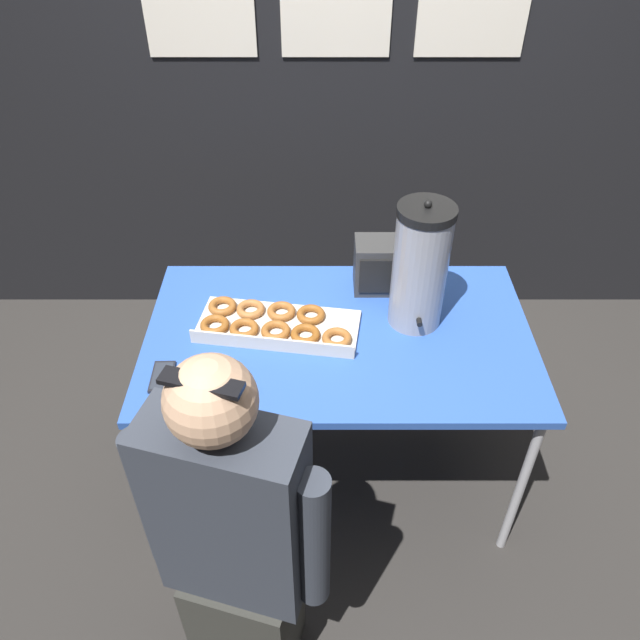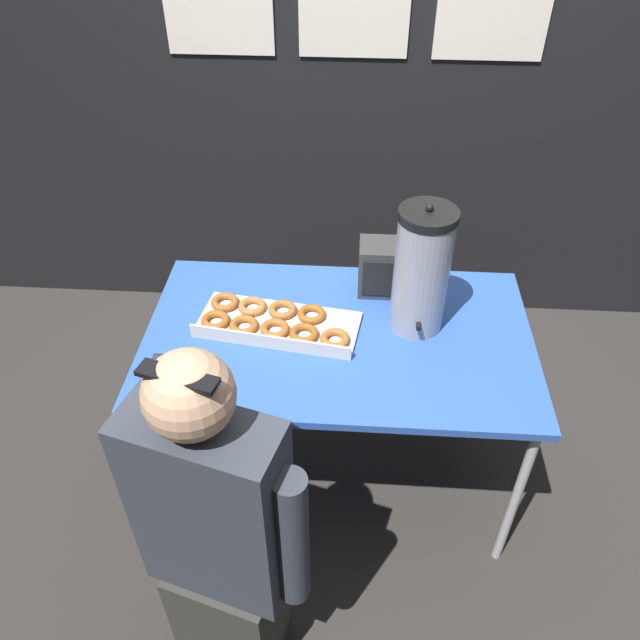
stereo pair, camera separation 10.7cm
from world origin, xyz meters
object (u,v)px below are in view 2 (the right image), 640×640
Objects in this scene: coffee_urn at (422,271)px; space_heater at (381,268)px; cell_phone at (159,369)px; donut_box at (274,323)px; person_seated at (217,537)px.

space_heater is (-0.12, 0.19, -0.13)m from coffee_urn.
cell_phone is (-0.82, -0.28, -0.22)m from coffee_urn.
cell_phone is 0.69× the size of space_heater.
donut_box is 0.45× the size of person_seated.
space_heater is 0.15× the size of person_seated.
donut_box is 0.41m from cell_phone.
donut_box is at bearing -146.53° from space_heater.
space_heater is at bearing 41.93° from donut_box.
coffee_urn is at bearing -57.01° from space_heater.
space_heater is (0.70, 0.47, 0.09)m from cell_phone.
coffee_urn reaches higher than cell_phone.
cell_phone is at bearing -145.95° from space_heater.
person_seated reaches higher than cell_phone.
person_seated reaches higher than space_heater.
cell_phone is at bearing -160.83° from coffee_urn.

